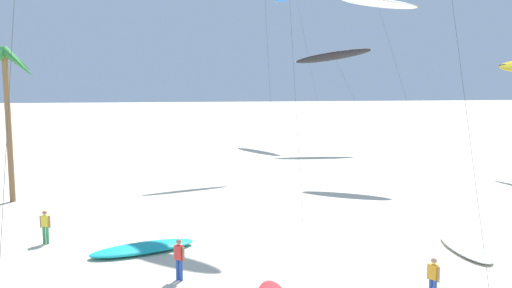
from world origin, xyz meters
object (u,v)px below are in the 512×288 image
palm_tree_4 (5,72)px  grounded_kite_1 (143,248)px  flying_kite_4 (378,3)px  flying_kite_6 (334,56)px  person_far_watcher (45,226)px  person_mid_field (433,277)px  grounded_kite_2 (465,248)px  person_near_left (179,258)px

palm_tree_4 → grounded_kite_1: palm_tree_4 is taller
flying_kite_4 → flying_kite_6: 14.32m
flying_kite_4 → person_far_watcher: (-21.25, -15.79, -12.44)m
person_mid_field → person_far_watcher: person_far_watcher is taller
grounded_kite_2 → person_near_left: 12.96m
flying_kite_4 → grounded_kite_1: size_ratio=2.85×
grounded_kite_2 → person_mid_field: size_ratio=2.67×
person_mid_field → person_far_watcher: (-15.23, 8.37, 0.01)m
flying_kite_6 → person_far_watcher: size_ratio=6.79×
grounded_kite_1 → person_far_watcher: size_ratio=3.11×
grounded_kite_1 → person_mid_field: (10.60, -6.63, 0.69)m
flying_kite_4 → person_mid_field: bearing=-104.0°
person_mid_field → person_far_watcher: bearing=151.2°
flying_kite_6 → grounded_kite_2: flying_kite_6 is taller
person_near_left → grounded_kite_1: bearing=115.2°
grounded_kite_1 → grounded_kite_2: size_ratio=1.18×
flying_kite_6 → grounded_kite_1: (-16.89, -31.38, -9.54)m
flying_kite_4 → grounded_kite_2: 23.29m
flying_kite_4 → person_mid_field: 27.84m
flying_kite_4 → person_far_watcher: bearing=-143.4°
flying_kite_4 → person_mid_field: (-6.01, -24.16, -12.45)m
person_far_watcher → flying_kite_4: bearing=36.6°
flying_kite_4 → person_near_left: size_ratio=8.59×
palm_tree_4 → flying_kite_4: bearing=14.5°
grounded_kite_1 → person_near_left: person_near_left is taller
palm_tree_4 → flying_kite_6: size_ratio=0.88×
palm_tree_4 → grounded_kite_1: size_ratio=1.93×
palm_tree_4 → grounded_kite_2: size_ratio=2.27×
palm_tree_4 → person_far_watcher: 12.42m
grounded_kite_2 → person_mid_field: bearing=-127.3°
flying_kite_4 → grounded_kite_2: size_ratio=3.35×
grounded_kite_2 → person_far_watcher: size_ratio=2.64×
flying_kite_4 → person_far_watcher: size_ratio=8.86×
flying_kite_4 → person_near_left: 28.70m
palm_tree_4 → grounded_kite_2: (23.46, -12.43, -7.92)m
flying_kite_4 → grounded_kite_1: 27.49m
grounded_kite_2 → person_near_left: bearing=-170.8°
grounded_kite_2 → grounded_kite_1: bearing=173.9°
grounded_kite_1 → grounded_kite_2: grounded_kite_1 is taller
flying_kite_6 → person_mid_field: size_ratio=6.88×
flying_kite_4 → person_mid_field: size_ratio=8.96×
flying_kite_6 → person_far_watcher: (-21.52, -29.65, -8.84)m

